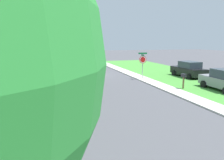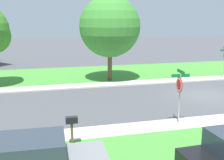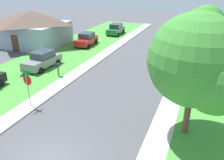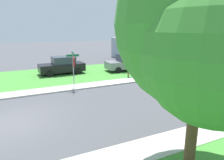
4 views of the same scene
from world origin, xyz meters
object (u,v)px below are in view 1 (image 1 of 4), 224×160
object	(u,v)px
car_black_kerbside_mid	(189,70)
mailbox	(184,77)
tree_sidewalk_mid	(28,36)
tree_sidewalk_near	(15,36)
stop_sign_near_corner	(49,57)
stop_sign_far_corner	(143,61)

from	to	relation	value
car_black_kerbside_mid	mailbox	bearing A→B (deg)	51.58
tree_sidewalk_mid	tree_sidewalk_near	bearing A→B (deg)	90.57
tree_sidewalk_mid	car_black_kerbside_mid	bearing A→B (deg)	-178.73
stop_sign_near_corner	tree_sidewalk_near	bearing A→B (deg)	85.02
stop_sign_far_corner	mailbox	distance (m)	5.64
stop_sign_far_corner	tree_sidewalk_near	xyz separation A→B (m)	(10.77, 10.33, 2.33)
car_black_kerbside_mid	mailbox	distance (m)	6.52
car_black_kerbside_mid	stop_sign_far_corner	bearing A→B (deg)	-3.42
car_black_kerbside_mid	tree_sidewalk_mid	world-z (taller)	tree_sidewalk_mid
stop_sign_near_corner	tree_sidewalk_mid	size ratio (longest dim) A/B	0.39
stop_sign_near_corner	tree_sidewalk_mid	xyz separation A→B (m)	(1.79, 9.75, 2.48)
car_black_kerbside_mid	tree_sidewalk_near	xyz separation A→B (m)	(16.08, 10.02, 3.34)
tree_sidewalk_near	stop_sign_far_corner	bearing A→B (deg)	-136.20
stop_sign_near_corner	mailbox	size ratio (longest dim) A/B	2.11
stop_sign_far_corner	tree_sidewalk_mid	size ratio (longest dim) A/B	0.39
stop_sign_far_corner	mailbox	size ratio (longest dim) A/B	2.11
stop_sign_far_corner	tree_sidewalk_mid	world-z (taller)	tree_sidewalk_mid
tree_sidewalk_near	mailbox	world-z (taller)	tree_sidewalk_near
stop_sign_near_corner	tree_sidewalk_mid	bearing A→B (deg)	79.62
tree_sidewalk_near	tree_sidewalk_mid	xyz separation A→B (m)	(0.10, -9.66, 0.15)
tree_sidewalk_near	mailbox	size ratio (longest dim) A/B	4.79
stop_sign_near_corner	tree_sidewalk_near	size ratio (longest dim) A/B	0.44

